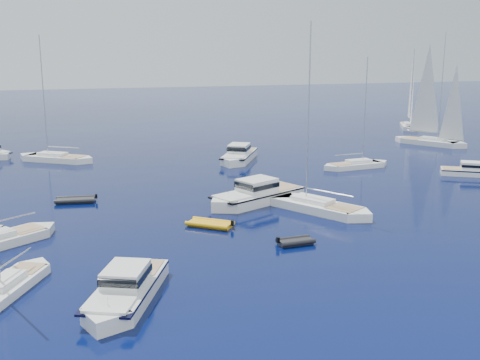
# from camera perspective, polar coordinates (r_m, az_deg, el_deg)

# --- Properties ---
(ground) EXTENTS (400.00, 400.00, 0.00)m
(ground) POSITION_cam_1_polar(r_m,az_deg,el_deg) (34.69, 17.80, -13.23)
(ground) COLOR #081450
(ground) RESTS_ON ground
(motor_cruiser_left) EXTENTS (6.99, 10.63, 2.69)m
(motor_cruiser_left) POSITION_cam_1_polar(r_m,az_deg,el_deg) (36.28, -11.24, -11.63)
(motor_cruiser_left) COLOR silver
(motor_cruiser_left) RESTS_ON ground
(motor_cruiser_centre) EXTENTS (12.12, 8.19, 3.07)m
(motor_cruiser_centre) POSITION_cam_1_polar(r_m,az_deg,el_deg) (56.91, 1.51, -2.27)
(motor_cruiser_centre) COLOR silver
(motor_cruiser_centre) RESTS_ON ground
(motor_cruiser_far_r) EXTENTS (8.16, 6.31, 2.12)m
(motor_cruiser_far_r) POSITION_cam_1_polar(r_m,az_deg,el_deg) (74.50, 22.03, 0.43)
(motor_cruiser_far_r) COLOR white
(motor_cruiser_far_r) RESTS_ON ground
(motor_cruiser_distant) EXTENTS (8.32, 11.28, 2.90)m
(motor_cruiser_distant) POSITION_cam_1_polar(r_m,az_deg,el_deg) (78.04, -0.14, 1.92)
(motor_cruiser_distant) COLOR white
(motor_cruiser_distant) RESTS_ON ground
(sailboat_fore) EXTENTS (6.11, 9.16, 13.31)m
(sailboat_fore) POSITION_cam_1_polar(r_m,az_deg,el_deg) (39.80, -21.88, -10.09)
(sailboat_fore) COLOR white
(sailboat_fore) RESTS_ON ground
(sailboat_mid_r) EXTENTS (9.07, 12.11, 17.98)m
(sailboat_mid_r) POSITION_cam_1_polar(r_m,az_deg,el_deg) (54.66, 7.60, -3.03)
(sailboat_mid_r) COLOR white
(sailboat_mid_r) RESTS_ON ground
(sailboat_centre) EXTENTS (10.03, 3.50, 14.44)m
(sailboat_centre) POSITION_cam_1_polar(r_m,az_deg,el_deg) (74.90, 11.41, 1.19)
(sailboat_centre) COLOR white
(sailboat_centre) RESTS_ON ground
(sailboat_sails_r) EXTENTS (9.30, 11.95, 17.93)m
(sailboat_sails_r) POSITION_cam_1_polar(r_m,az_deg,el_deg) (95.94, 18.28, 3.34)
(sailboat_sails_r) COLOR white
(sailboat_sails_r) RESTS_ON ground
(sailboat_far_l) EXTENTS (11.47, 9.10, 17.29)m
(sailboat_far_l) POSITION_cam_1_polar(r_m,az_deg,el_deg) (81.67, -17.78, 1.79)
(sailboat_far_l) COLOR white
(sailboat_far_l) RESTS_ON ground
(sailboat_sails_far) EXTENTS (7.20, 10.55, 15.39)m
(sailboat_sails_far) POSITION_cam_1_polar(r_m,az_deg,el_deg) (114.89, 16.38, 4.96)
(sailboat_sails_far) COLOR silver
(sailboat_sails_far) RESTS_ON ground
(tender_yellow) EXTENTS (4.61, 4.30, 0.95)m
(tender_yellow) POSITION_cam_1_polar(r_m,az_deg,el_deg) (49.59, -2.99, -4.60)
(tender_yellow) COLOR #EDA60D
(tender_yellow) RESTS_ON ground
(tender_grey_near) EXTENTS (3.07, 1.85, 0.95)m
(tender_grey_near) POSITION_cam_1_polar(r_m,az_deg,el_deg) (45.35, 5.52, -6.35)
(tender_grey_near) COLOR black
(tender_grey_near) RESTS_ON ground
(tender_grey_far) EXTENTS (4.33, 2.72, 0.95)m
(tender_grey_far) POSITION_cam_1_polar(r_m,az_deg,el_deg) (59.46, -15.99, -2.11)
(tender_grey_far) COLOR black
(tender_grey_far) RESTS_ON ground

